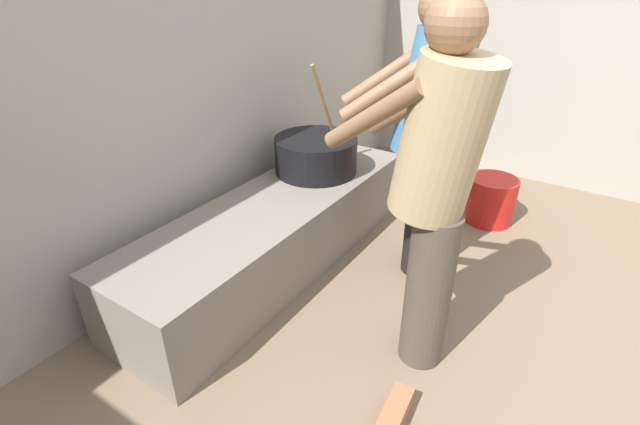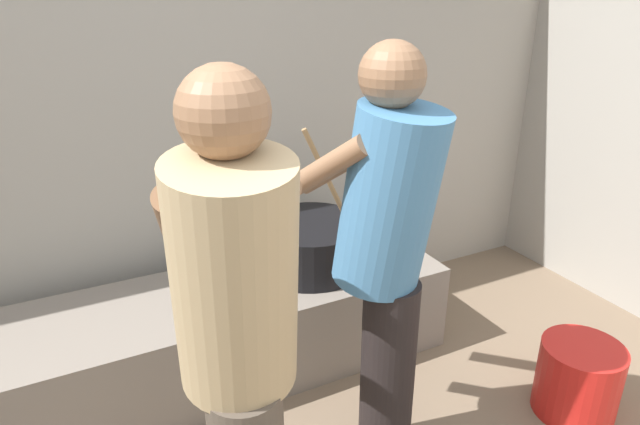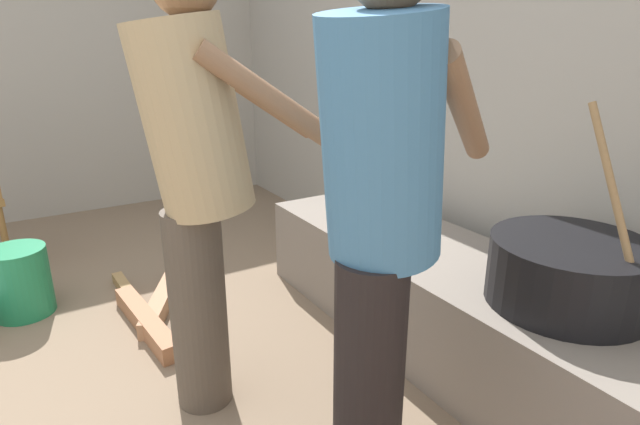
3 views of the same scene
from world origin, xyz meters
The scene contains 7 objects.
block_enclosure_rear centered at (0.00, 2.22, 1.00)m, with size 5.48×0.20×2.01m, color #9E998E.
hearth_ledge centered at (0.36, 1.70, 0.22)m, with size 2.12×0.60×0.43m, color slate.
cooking_pot_main centered at (0.84, 1.73, 0.55)m, with size 0.53×0.53×0.68m.
cook_in_tan_shirt centered at (0.14, 0.70, 0.89)m, with size 0.45×0.70×1.55m.
cook_in_blue_shirt centered at (0.76, 0.98, 0.88)m, with size 0.59×0.72×1.55m.
bucket_green_plastic centered at (-0.95, 0.12, 0.17)m, with size 0.28×0.28×0.34m, color #1E7A4C.
firewood_pile centered at (-0.61, 0.66, 0.04)m, with size 0.95×0.42×0.08m.
Camera 3 is at (1.74, 0.20, 1.29)m, focal length 28.64 mm.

